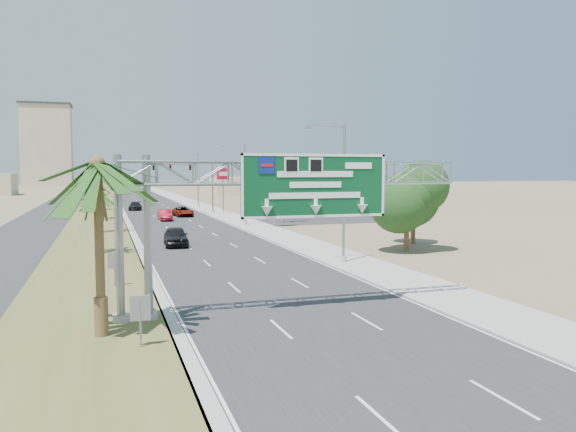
# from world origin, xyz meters

# --- Properties ---
(ground) EXTENTS (600.00, 600.00, 0.00)m
(ground) POSITION_xyz_m (0.00, 0.00, 0.00)
(ground) COLOR #8C7A59
(ground) RESTS_ON ground
(road) EXTENTS (12.00, 300.00, 0.02)m
(road) POSITION_xyz_m (0.00, 110.00, 0.01)
(road) COLOR #28282B
(road) RESTS_ON ground
(sidewalk_right) EXTENTS (4.00, 300.00, 0.10)m
(sidewalk_right) POSITION_xyz_m (8.50, 110.00, 0.05)
(sidewalk_right) COLOR #9E9B93
(sidewalk_right) RESTS_ON ground
(median_grass) EXTENTS (7.00, 300.00, 0.12)m
(median_grass) POSITION_xyz_m (-10.00, 110.00, 0.06)
(median_grass) COLOR #4D5726
(median_grass) RESTS_ON ground
(opposing_road) EXTENTS (8.00, 300.00, 0.02)m
(opposing_road) POSITION_xyz_m (-17.00, 110.00, 0.01)
(opposing_road) COLOR #28282B
(opposing_road) RESTS_ON ground
(sign_gantry) EXTENTS (16.75, 1.24, 7.50)m
(sign_gantry) POSITION_xyz_m (-1.06, 9.93, 6.06)
(sign_gantry) COLOR gray
(sign_gantry) RESTS_ON ground
(palm_near) EXTENTS (5.70, 5.70, 8.35)m
(palm_near) POSITION_xyz_m (-9.20, 8.00, 6.93)
(palm_near) COLOR brown
(palm_near) RESTS_ON ground
(palm_row_b) EXTENTS (3.99, 3.99, 5.95)m
(palm_row_b) POSITION_xyz_m (-9.50, 32.00, 4.90)
(palm_row_b) COLOR brown
(palm_row_b) RESTS_ON ground
(palm_row_c) EXTENTS (3.99, 3.99, 6.75)m
(palm_row_c) POSITION_xyz_m (-9.50, 48.00, 5.66)
(palm_row_c) COLOR brown
(palm_row_c) RESTS_ON ground
(palm_row_d) EXTENTS (3.99, 3.99, 5.45)m
(palm_row_d) POSITION_xyz_m (-9.50, 66.00, 4.42)
(palm_row_d) COLOR brown
(palm_row_d) RESTS_ON ground
(palm_row_e) EXTENTS (3.99, 3.99, 6.15)m
(palm_row_e) POSITION_xyz_m (-9.50, 85.00, 5.09)
(palm_row_e) COLOR brown
(palm_row_e) RESTS_ON ground
(palm_row_f) EXTENTS (3.99, 3.99, 5.75)m
(palm_row_f) POSITION_xyz_m (-9.50, 110.00, 4.71)
(palm_row_f) COLOR brown
(palm_row_f) RESTS_ON ground
(streetlight_near) EXTENTS (3.27, 0.44, 10.00)m
(streetlight_near) POSITION_xyz_m (7.30, 22.00, 4.69)
(streetlight_near) COLOR gray
(streetlight_near) RESTS_ON ground
(streetlight_mid) EXTENTS (3.27, 0.44, 10.00)m
(streetlight_mid) POSITION_xyz_m (7.30, 52.00, 4.69)
(streetlight_mid) COLOR gray
(streetlight_mid) RESTS_ON ground
(streetlight_far) EXTENTS (3.27, 0.44, 10.00)m
(streetlight_far) POSITION_xyz_m (7.30, 88.00, 4.69)
(streetlight_far) COLOR gray
(streetlight_far) RESTS_ON ground
(signal_mast) EXTENTS (10.28, 0.71, 8.00)m
(signal_mast) POSITION_xyz_m (5.17, 71.97, 4.85)
(signal_mast) COLOR gray
(signal_mast) RESTS_ON ground
(store_building) EXTENTS (18.00, 10.00, 4.00)m
(store_building) POSITION_xyz_m (22.00, 66.00, 2.00)
(store_building) COLOR tan
(store_building) RESTS_ON ground
(oak_near) EXTENTS (4.50, 4.50, 6.80)m
(oak_near) POSITION_xyz_m (15.00, 26.00, 4.53)
(oak_near) COLOR brown
(oak_near) RESTS_ON ground
(oak_far) EXTENTS (3.50, 3.50, 5.60)m
(oak_far) POSITION_xyz_m (18.00, 30.00, 3.82)
(oak_far) COLOR brown
(oak_far) RESTS_ON ground
(median_signback_a) EXTENTS (0.75, 0.08, 2.08)m
(median_signback_a) POSITION_xyz_m (-7.80, 6.00, 1.45)
(median_signback_a) COLOR gray
(median_signback_a) RESTS_ON ground
(median_signback_b) EXTENTS (0.75, 0.08, 2.08)m
(median_signback_b) POSITION_xyz_m (-8.50, 18.00, 1.45)
(median_signback_b) COLOR gray
(median_signback_b) RESTS_ON ground
(tower_distant) EXTENTS (20.00, 16.00, 35.00)m
(tower_distant) POSITION_xyz_m (-32.00, 250.00, 17.50)
(tower_distant) COLOR tan
(tower_distant) RESTS_ON ground
(building_distant_right) EXTENTS (20.00, 12.00, 5.00)m
(building_distant_right) POSITION_xyz_m (30.00, 140.00, 2.50)
(building_distant_right) COLOR tan
(building_distant_right) RESTS_ON ground
(car_left_lane) EXTENTS (2.29, 5.15, 1.72)m
(car_left_lane) POSITION_xyz_m (-2.99, 35.22, 0.86)
(car_left_lane) COLOR black
(car_left_lane) RESTS_ON ground
(car_mid_lane) EXTENTS (1.62, 4.62, 1.52)m
(car_mid_lane) POSITION_xyz_m (-1.27, 61.75, 0.76)
(car_mid_lane) COLOR maroon
(car_mid_lane) RESTS_ON ground
(car_right_lane) EXTENTS (2.84, 5.36, 1.44)m
(car_right_lane) POSITION_xyz_m (2.00, 67.97, 0.72)
(car_right_lane) COLOR gray
(car_right_lane) RESTS_ON ground
(car_far) EXTENTS (2.61, 5.09, 1.42)m
(car_far) POSITION_xyz_m (-3.99, 83.77, 0.71)
(car_far) COLOR black
(car_far) RESTS_ON ground
(pole_sign_red_near) EXTENTS (2.42, 0.58, 8.65)m
(pole_sign_red_near) POSITION_xyz_m (12.89, 53.38, 6.77)
(pole_sign_red_near) COLOR gray
(pole_sign_red_near) RESTS_ON ground
(pole_sign_blue) EXTENTS (2.01, 0.77, 7.65)m
(pole_sign_blue) POSITION_xyz_m (10.17, 48.37, 5.65)
(pole_sign_blue) COLOR gray
(pole_sign_blue) RESTS_ON ground
(pole_sign_red_far) EXTENTS (2.16, 1.09, 7.35)m
(pole_sign_red_far) POSITION_xyz_m (9.00, 72.63, 5.75)
(pole_sign_red_far) COLOR gray
(pole_sign_red_far) RESTS_ON ground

